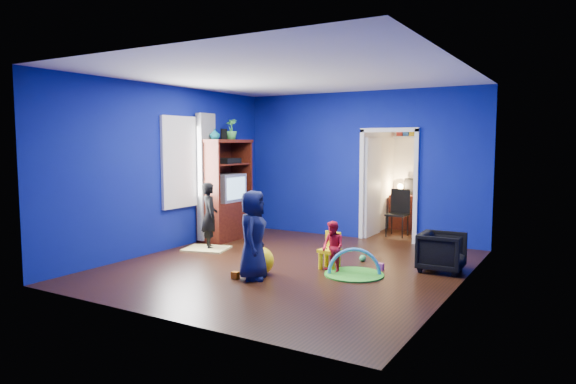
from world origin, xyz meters
The scene contains 32 objects.
floor centered at (0.00, 0.00, 0.00)m, with size 5.00×5.50×0.01m, color black.
ceiling centered at (0.00, 0.00, 2.90)m, with size 5.00×5.50×0.01m, color white.
wall_back centered at (0.00, 2.75, 1.45)m, with size 5.00×0.02×2.90m, color navy.
wall_front centered at (0.00, -2.75, 1.45)m, with size 5.00×0.02×2.90m, color navy.
wall_left centered at (-2.50, 0.00, 1.45)m, with size 0.02×5.50×2.90m, color navy.
wall_right centered at (2.50, 0.00, 1.45)m, with size 0.02×5.50×2.90m, color navy.
alcove centered at (0.60, 3.62, 1.25)m, with size 1.00×1.75×2.50m, color silver, non-canonical shape.
armchair centered at (2.10, 0.87, 0.29)m, with size 0.62×0.64×0.58m, color black.
child_black centered at (-1.90, 0.41, 0.60)m, with size 0.44×0.29×1.19m, color black.
child_navy centered at (-0.06, -0.90, 0.62)m, with size 0.61×0.40×1.25m, color #0F1639.
toddler_red centered at (0.74, -0.02, 0.38)m, with size 0.37×0.29×0.76m, color #B32113.
vase centered at (-2.22, 0.98, 2.06)m, with size 0.19×0.19×0.20m, color #0B485E.
potted_plant centered at (-2.22, 1.50, 2.16)m, with size 0.23×0.23×0.41m, color green.
tv_armoire centered at (-2.22, 1.28, 0.98)m, with size 0.58×1.14×1.96m, color #41110A.
crt_tv centered at (-2.18, 1.28, 1.02)m, with size 0.46×0.70×0.54m, color silver.
yellow_blanket centered at (-1.90, 0.31, 0.01)m, with size 0.75×0.60×0.03m, color #F2E07A.
hopper_ball centered at (-0.11, -0.65, 0.20)m, with size 0.40×0.40×0.40m, color yellow.
kid_chair centered at (0.59, 0.18, 0.25)m, with size 0.28×0.28×0.50m, color yellow.
play_mat centered at (1.08, 0.00, 0.01)m, with size 0.86×0.86×0.02m, color green.
toy_arch centered at (1.08, 0.00, 0.02)m, with size 0.77×0.77×0.05m, color #3F8CD8.
window_left centered at (-2.48, 0.35, 1.55)m, with size 0.03×0.95×1.55m, color white.
curtain centered at (-2.37, 0.90, 1.25)m, with size 0.14×0.42×2.40m, color slate.
doorway centered at (0.60, 2.75, 1.05)m, with size 1.16×0.10×2.10m, color white.
study_desk centered at (0.60, 4.26, 0.38)m, with size 0.88×0.44×0.75m, color #3D140A.
desk_monitor centered at (0.60, 4.38, 0.95)m, with size 0.40×0.05×0.32m, color black.
desk_lamp centered at (0.32, 4.32, 0.93)m, with size 0.14×0.14×0.14m, color #FFD88C.
folding_chair centered at (0.60, 3.30, 0.46)m, with size 0.40×0.40×0.92m, color black.
book_shelf centered at (0.60, 4.37, 2.02)m, with size 0.88×0.24×0.04m, color white.
toy_0 centered at (1.93, 1.14, 0.06)m, with size 0.11×0.11×0.11m, color #29AFEC.
toy_1 centered at (-0.28, -1.02, 0.05)m, with size 0.10×0.08×0.10m, color orange.
toy_2 centered at (0.85, 0.87, 0.06)m, with size 0.11×0.11×0.11m, color green.
toy_3 centered at (1.29, 0.49, 0.05)m, with size 0.10×0.08×0.10m, color #BE4796.
Camera 1 is at (3.93, -6.71, 1.91)m, focal length 32.00 mm.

